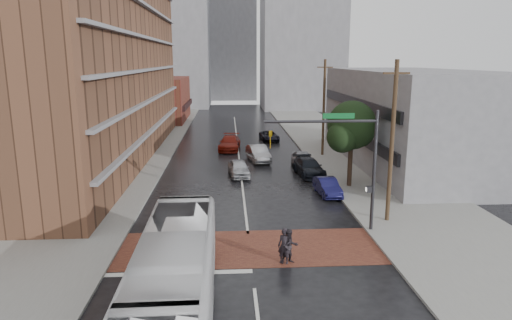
{
  "coord_description": "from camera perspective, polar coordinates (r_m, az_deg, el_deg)",
  "views": [
    {
      "loc": [
        -1.06,
        -22.56,
        10.0
      ],
      "look_at": [
        0.73,
        6.71,
        3.5
      ],
      "focal_mm": 32.0,
      "sensor_mm": 36.0,
      "label": 1
    }
  ],
  "objects": [
    {
      "name": "pedestrian_b",
      "position": [
        23.14,
        4.24,
        -10.73
      ],
      "size": [
        0.99,
        0.85,
        1.78
      ],
      "primitive_type": "imported",
      "rotation": [
        0.0,
        0.0,
        0.22
      ],
      "color": "black",
      "rests_on": "ground"
    },
    {
      "name": "transit_bus",
      "position": [
        18.68,
        -10.05,
        -14.01
      ],
      "size": [
        3.04,
        12.42,
        3.45
      ],
      "primitive_type": "imported",
      "rotation": [
        0.0,
        0.0,
        0.01
      ],
      "color": "silver",
      "rests_on": "ground"
    },
    {
      "name": "car_parked_mid",
      "position": [
        40.27,
        6.63,
        -0.9
      ],
      "size": [
        2.55,
        5.17,
        1.45
      ],
      "primitive_type": "imported",
      "rotation": [
        0.0,
        0.0,
        0.11
      ],
      "color": "black",
      "rests_on": "ground"
    },
    {
      "name": "distant_tower_east",
      "position": [
        96.08,
        5.79,
        17.22
      ],
      "size": [
        16.0,
        14.0,
        36.0
      ],
      "primitive_type": "cube",
      "color": "gray",
      "rests_on": "ground"
    },
    {
      "name": "car_parked_far",
      "position": [
        42.97,
        5.86,
        0.04
      ],
      "size": [
        1.88,
        4.57,
        1.55
      ],
      "primitive_type": "imported",
      "rotation": [
        0.0,
        0.0,
        0.01
      ],
      "color": "#A7A9AE",
      "rests_on": "ground"
    },
    {
      "name": "car_travel_a",
      "position": [
        39.74,
        -2.16,
        -1.02
      ],
      "size": [
        2.09,
        4.32,
        1.42
      ],
      "primitive_type": "imported",
      "rotation": [
        0.0,
        0.0,
        0.1
      ],
      "color": "#B2B4BA",
      "rests_on": "ground"
    },
    {
      "name": "utility_pole_near",
      "position": [
        28.74,
        16.64,
        2.23
      ],
      "size": [
        1.6,
        0.26,
        10.0
      ],
      "color": "#473321",
      "rests_on": "ground"
    },
    {
      "name": "car_travel_b",
      "position": [
        45.52,
        0.27,
        0.83
      ],
      "size": [
        2.44,
        5.02,
        1.59
      ],
      "primitive_type": "imported",
      "rotation": [
        0.0,
        0.0,
        0.16
      ],
      "color": "#B0B2B8",
      "rests_on": "ground"
    },
    {
      "name": "car_travel_c",
      "position": [
        51.3,
        -3.32,
        2.14
      ],
      "size": [
        2.71,
        5.62,
        1.58
      ],
      "primitive_type": "imported",
      "rotation": [
        0.0,
        0.0,
        -0.1
      ],
      "color": "maroon",
      "rests_on": "ground"
    },
    {
      "name": "storefront_west",
      "position": [
        77.61,
        -11.69,
        7.44
      ],
      "size": [
        8.0,
        16.0,
        7.0
      ],
      "primitive_type": "cube",
      "color": "maroon",
      "rests_on": "ground"
    },
    {
      "name": "sidewalk_east",
      "position": [
        50.18,
        11.07,
        0.86
      ],
      "size": [
        9.0,
        90.0,
        0.15
      ],
      "primitive_type": "cube",
      "color": "gray",
      "rests_on": "ground"
    },
    {
      "name": "utility_pole_far",
      "position": [
        47.84,
        8.47,
        6.53
      ],
      "size": [
        1.6,
        0.26,
        10.0
      ],
      "color": "#473321",
      "rests_on": "ground"
    },
    {
      "name": "crosswalk",
      "position": [
        25.15,
        -0.8,
        -10.91
      ],
      "size": [
        14.0,
        5.0,
        0.02
      ],
      "primitive_type": "cube",
      "color": "brown",
      "rests_on": "ground"
    },
    {
      "name": "pedestrian_a",
      "position": [
        23.09,
        3.57,
        -10.7
      ],
      "size": [
        0.79,
        0.67,
        1.83
      ],
      "primitive_type": "imported",
      "rotation": [
        0.0,
        0.0,
        -0.42
      ],
      "color": "black",
      "rests_on": "ground"
    },
    {
      "name": "signal_mast",
      "position": [
        26.52,
        11.68,
        0.78
      ],
      "size": [
        6.5,
        0.3,
        7.2
      ],
      "color": "#2D2D33",
      "rests_on": "ground"
    },
    {
      "name": "distant_tower_center",
      "position": [
        117.58,
        -3.07,
        13.46
      ],
      "size": [
        12.0,
        10.0,
        24.0
      ],
      "primitive_type": "cube",
      "color": "gray",
      "rests_on": "ground"
    },
    {
      "name": "street_tree",
      "position": [
        36.28,
        11.88,
        3.88
      ],
      "size": [
        4.2,
        4.1,
        6.9
      ],
      "color": "#332319",
      "rests_on": "ground"
    },
    {
      "name": "distant_tower_west",
      "position": [
        101.56,
        -11.24,
        15.66
      ],
      "size": [
        18.0,
        16.0,
        32.0
      ],
      "primitive_type": "cube",
      "color": "gray",
      "rests_on": "ground"
    },
    {
      "name": "ground",
      "position": [
        24.7,
        -0.75,
        -11.39
      ],
      "size": [
        160.0,
        160.0,
        0.0
      ],
      "primitive_type": "plane",
      "color": "black",
      "rests_on": "ground"
    },
    {
      "name": "suv_travel",
      "position": [
        57.09,
        1.67,
        3.02
      ],
      "size": [
        2.52,
        4.53,
        1.2
      ],
      "primitive_type": "imported",
      "rotation": [
        0.0,
        0.0,
        0.13
      ],
      "color": "black",
      "rests_on": "ground"
    },
    {
      "name": "apartment_block",
      "position": [
        48.48,
        -19.82,
        16.53
      ],
      "size": [
        10.0,
        44.0,
        28.0
      ],
      "primitive_type": "cube",
      "color": "brown",
      "rests_on": "ground"
    },
    {
      "name": "sidewalk_west",
      "position": [
        49.69,
        -15.55,
        0.52
      ],
      "size": [
        9.0,
        90.0,
        0.15
      ],
      "primitive_type": "cube",
      "color": "gray",
      "rests_on": "ground"
    },
    {
      "name": "building_east",
      "position": [
        46.37,
        18.86,
        5.02
      ],
      "size": [
        11.0,
        26.0,
        9.0
      ],
      "primitive_type": "cube",
      "color": "gray",
      "rests_on": "ground"
    },
    {
      "name": "car_parked_near",
      "position": [
        34.67,
        8.91,
        -3.32
      ],
      "size": [
        1.63,
        3.98,
        1.28
      ],
      "primitive_type": "imported",
      "rotation": [
        0.0,
        0.0,
        0.07
      ],
      "color": "#131242",
      "rests_on": "ground"
    }
  ]
}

